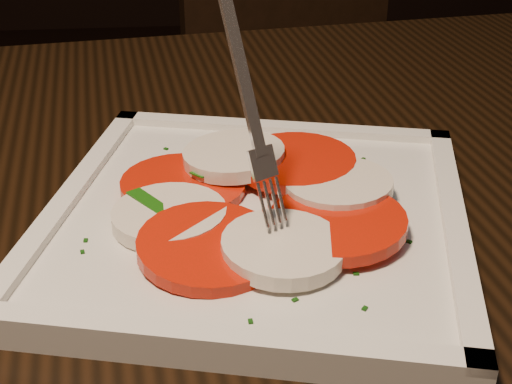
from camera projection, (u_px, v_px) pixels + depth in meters
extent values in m
cube|color=black|center=(329.00, 208.00, 0.55)|extent=(1.29, 0.94, 0.04)
cube|color=black|center=(322.00, 135.00, 1.32)|extent=(0.51, 0.51, 0.04)
cylinder|color=black|center=(263.00, 318.00, 1.24)|extent=(0.04, 0.04, 0.41)
cylinder|color=black|center=(442.00, 277.00, 1.35)|extent=(0.04, 0.04, 0.41)
cylinder|color=black|center=(207.00, 216.00, 1.54)|extent=(0.04, 0.04, 0.41)
cylinder|color=black|center=(357.00, 189.00, 1.64)|extent=(0.04, 0.04, 0.41)
cube|color=silver|center=(256.00, 221.00, 0.48)|extent=(0.33, 0.33, 0.01)
cylinder|color=red|center=(183.00, 186.00, 0.50)|extent=(0.09, 0.09, 0.01)
cylinder|color=silver|center=(169.00, 216.00, 0.46)|extent=(0.07, 0.07, 0.01)
cylinder|color=red|center=(209.00, 246.00, 0.43)|extent=(0.09, 0.09, 0.02)
cylinder|color=silver|center=(283.00, 248.00, 0.43)|extent=(0.08, 0.07, 0.01)
cylinder|color=red|center=(337.00, 223.00, 0.45)|extent=(0.09, 0.09, 0.01)
cylinder|color=silver|center=(338.00, 185.00, 0.49)|extent=(0.08, 0.08, 0.01)
cylinder|color=red|center=(295.00, 162.00, 0.52)|extent=(0.09, 0.09, 0.01)
cylinder|color=silver|center=(234.00, 156.00, 0.52)|extent=(0.08, 0.08, 0.02)
cube|color=#17520E|center=(323.00, 244.00, 0.42)|extent=(0.02, 0.03, 0.00)
cube|color=#17520E|center=(152.00, 203.00, 0.47)|extent=(0.04, 0.04, 0.00)
cube|color=#17520E|center=(225.00, 165.00, 0.51)|extent=(0.02, 0.04, 0.01)
cube|color=#17520E|center=(328.00, 213.00, 0.46)|extent=(0.03, 0.03, 0.01)
cube|color=#17520E|center=(259.00, 159.00, 0.52)|extent=(0.04, 0.03, 0.00)
cube|color=#17520E|center=(241.00, 157.00, 0.52)|extent=(0.04, 0.03, 0.00)
cube|color=#17520E|center=(276.00, 240.00, 0.43)|extent=(0.03, 0.01, 0.00)
cube|color=#17520E|center=(215.00, 167.00, 0.51)|extent=(0.04, 0.04, 0.00)
cube|color=#17520E|center=(313.00, 194.00, 0.48)|extent=(0.02, 0.04, 0.01)
cube|color=#17520E|center=(241.00, 157.00, 0.52)|extent=(0.04, 0.03, 0.01)
cube|color=#0F3B0A|center=(363.00, 159.00, 0.54)|extent=(0.00, 0.00, 0.00)
cube|color=#0F3B0A|center=(365.00, 308.00, 0.39)|extent=(0.00, 0.00, 0.00)
cube|color=#0F3B0A|center=(150.00, 268.00, 0.42)|extent=(0.00, 0.00, 0.00)
cube|color=#0F3B0A|center=(385.00, 234.00, 0.45)|extent=(0.00, 0.00, 0.00)
cube|color=#0F3B0A|center=(192.00, 280.00, 0.41)|extent=(0.00, 0.00, 0.00)
cube|color=#0F3B0A|center=(219.00, 147.00, 0.56)|extent=(0.00, 0.00, 0.00)
cube|color=#0F3B0A|center=(295.00, 300.00, 0.40)|extent=(0.00, 0.00, 0.00)
cube|color=#0F3B0A|center=(194.00, 155.00, 0.55)|extent=(0.00, 0.00, 0.00)
cube|color=#0F3B0A|center=(217.00, 155.00, 0.55)|extent=(0.00, 0.00, 0.00)
cube|color=#0F3B0A|center=(218.00, 136.00, 0.58)|extent=(0.00, 0.00, 0.00)
cube|color=#0F3B0A|center=(195.00, 156.00, 0.55)|extent=(0.00, 0.00, 0.00)
cube|color=#0F3B0A|center=(363.00, 170.00, 0.53)|extent=(0.00, 0.00, 0.00)
cube|color=#0F3B0A|center=(137.00, 169.00, 0.53)|extent=(0.00, 0.00, 0.00)
cube|color=#0F3B0A|center=(409.00, 242.00, 0.45)|extent=(0.00, 0.00, 0.00)
cube|color=#0F3B0A|center=(201.00, 153.00, 0.55)|extent=(0.00, 0.00, 0.00)
cube|color=#0F3B0A|center=(394.00, 248.00, 0.44)|extent=(0.00, 0.00, 0.00)
cube|color=#0F3B0A|center=(166.00, 149.00, 0.56)|extent=(0.00, 0.00, 0.00)
cube|color=#0F3B0A|center=(356.00, 274.00, 0.42)|extent=(0.00, 0.00, 0.00)
cube|color=#0F3B0A|center=(86.00, 240.00, 0.45)|extent=(0.00, 0.00, 0.00)
cube|color=#0F3B0A|center=(214.00, 143.00, 0.57)|extent=(0.00, 0.00, 0.00)
cube|color=#0F3B0A|center=(249.00, 145.00, 0.57)|extent=(0.00, 0.00, 0.00)
cube|color=#0F3B0A|center=(119.00, 233.00, 0.45)|extent=(0.00, 0.00, 0.00)
cube|color=#0F3B0A|center=(250.00, 321.00, 0.38)|extent=(0.00, 0.00, 0.00)
cube|color=#0F3B0A|center=(82.00, 252.00, 0.44)|extent=(0.00, 0.00, 0.00)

